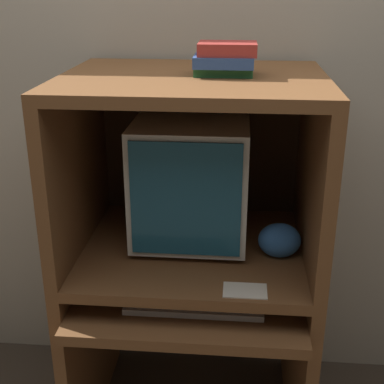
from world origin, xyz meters
name	(u,v)px	position (x,y,z in m)	size (l,w,h in m)	color
wall_back	(202,70)	(0.00, 0.74, 1.30)	(6.00, 0.06, 2.60)	#B2A893
desk_base	(192,340)	(0.00, 0.29, 0.39)	(0.82, 0.74, 0.65)	brown
desk_monitor_shelf	(193,252)	(0.00, 0.34, 0.73)	(0.82, 0.68, 0.11)	brown
hutch_upper	(194,136)	(0.00, 0.37, 1.14)	(0.82, 0.68, 0.59)	brown
crt_monitor	(192,177)	(-0.01, 0.42, 0.98)	(0.38, 0.44, 0.43)	beige
keyboard	(194,301)	(0.02, 0.14, 0.66)	(0.44, 0.16, 0.03)	beige
mouse	(283,305)	(0.30, 0.14, 0.67)	(0.07, 0.05, 0.03)	#28282B
snack_bag	(279,240)	(0.29, 0.29, 0.82)	(0.14, 0.11, 0.12)	#336BB7
book_stack	(225,59)	(0.10, 0.34, 1.40)	(0.19, 0.14, 0.10)	#236638
paper_card	(245,291)	(0.18, 0.06, 0.76)	(0.13, 0.08, 0.00)	beige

